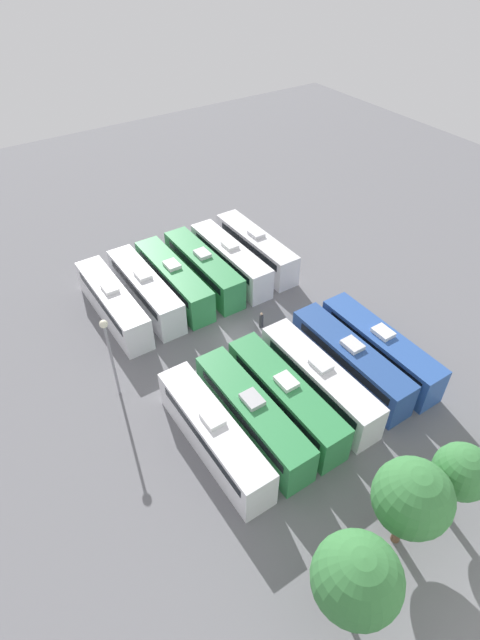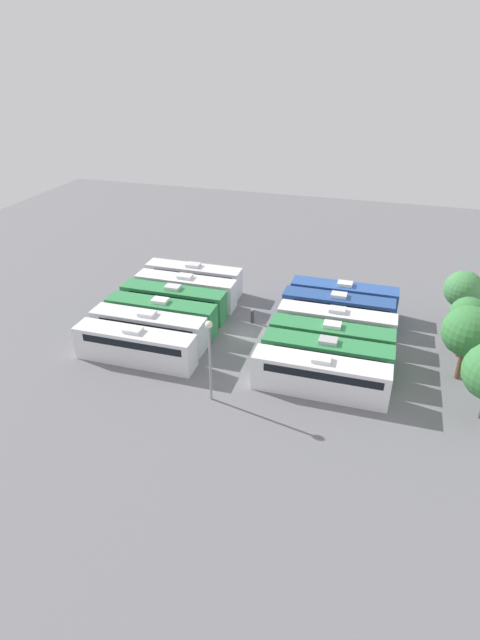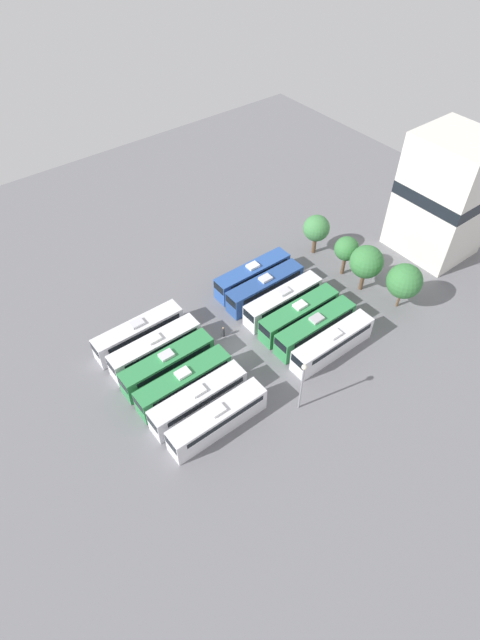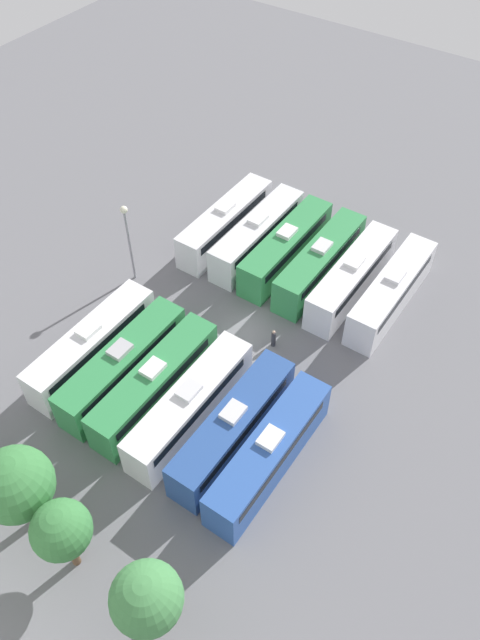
% 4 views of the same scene
% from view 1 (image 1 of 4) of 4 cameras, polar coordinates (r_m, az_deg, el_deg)
% --- Properties ---
extents(ground_plane, '(110.21, 110.21, 0.00)m').
position_cam_1_polar(ground_plane, '(43.68, -0.19, -2.00)').
color(ground_plane, slate).
extents(bus_0, '(2.44, 11.49, 3.59)m').
position_cam_1_polar(bus_0, '(51.92, 1.85, 8.28)').
color(bus_0, silver).
rests_on(bus_0, ground_plane).
extents(bus_1, '(2.44, 11.49, 3.59)m').
position_cam_1_polar(bus_1, '(50.13, -1.11, 6.97)').
color(bus_1, white).
rests_on(bus_1, ground_plane).
extents(bus_2, '(2.44, 11.49, 3.59)m').
position_cam_1_polar(bus_2, '(48.98, -4.21, 5.95)').
color(bus_2, '#338C4C').
rests_on(bus_2, ground_plane).
extents(bus_3, '(2.44, 11.49, 3.59)m').
position_cam_1_polar(bus_3, '(47.74, -7.59, 4.64)').
color(bus_3, '#338C4C').
rests_on(bus_3, ground_plane).
extents(bus_4, '(2.44, 11.49, 3.59)m').
position_cam_1_polar(bus_4, '(46.87, -10.77, 3.45)').
color(bus_4, silver).
rests_on(bus_4, ground_plane).
extents(bus_5, '(2.44, 11.49, 3.59)m').
position_cam_1_polar(bus_5, '(45.92, -14.30, 1.91)').
color(bus_5, silver).
rests_on(bus_5, ground_plane).
extents(bus_6, '(2.44, 11.49, 3.59)m').
position_cam_1_polar(bus_6, '(41.74, 15.67, -3.05)').
color(bus_6, '#2D56A8').
rests_on(bus_6, ground_plane).
extents(bus_7, '(2.44, 11.49, 3.59)m').
position_cam_1_polar(bus_7, '(40.11, 12.43, -4.51)').
color(bus_7, '#284C93').
rests_on(bus_7, ground_plane).
extents(bus_8, '(2.44, 11.49, 3.59)m').
position_cam_1_polar(bus_8, '(38.22, 9.02, -6.77)').
color(bus_8, white).
rests_on(bus_8, ground_plane).
extents(bus_9, '(2.44, 11.49, 3.59)m').
position_cam_1_polar(bus_9, '(36.80, 5.20, -8.74)').
color(bus_9, '#338C4C').
rests_on(bus_9, ground_plane).
extents(bus_10, '(2.44, 11.49, 3.59)m').
position_cam_1_polar(bus_10, '(35.62, 1.40, -10.78)').
color(bus_10, '#338C4C').
rests_on(bus_10, ground_plane).
extents(bus_11, '(2.44, 11.49, 3.59)m').
position_cam_1_polar(bus_11, '(34.67, -3.02, -12.88)').
color(bus_11, white).
rests_on(bus_11, ground_plane).
extents(worker_person, '(0.36, 0.36, 1.63)m').
position_cam_1_polar(worker_person, '(44.27, 2.45, -0.04)').
color(worker_person, '#333338').
rests_on(worker_person, ground_plane).
extents(light_pole, '(0.60, 0.60, 7.45)m').
position_cam_1_polar(light_pole, '(36.77, -14.78, -2.87)').
color(light_pole, gray).
rests_on(light_pole, ground_plane).
extents(tree_1, '(3.39, 3.39, 6.11)m').
position_cam_1_polar(tree_1, '(32.54, 24.02, -15.60)').
color(tree_1, brown).
rests_on(tree_1, ground_plane).
extents(tree_2, '(4.45, 4.45, 6.99)m').
position_cam_1_polar(tree_2, '(30.15, 19.10, -18.67)').
color(tree_2, brown).
rests_on(tree_2, ground_plane).
extents(tree_3, '(4.58, 4.58, 6.69)m').
position_cam_1_polar(tree_3, '(27.81, 13.20, -26.84)').
color(tree_3, brown).
rests_on(tree_3, ground_plane).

